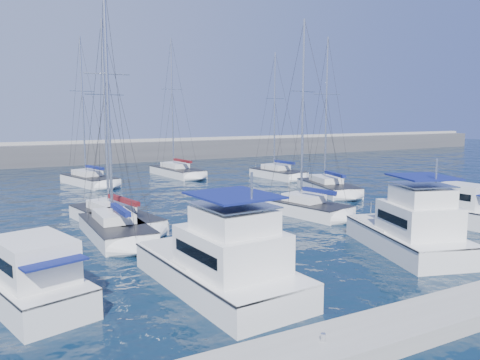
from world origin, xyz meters
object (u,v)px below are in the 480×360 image
sailboat_mid_e (328,187)px  sailboat_mid_b (114,218)px  motor_yacht_port_inner (223,265)px  sailboat_back_b (177,171)px  motor_yacht_stbd_inner (411,232)px  sailboat_mid_c (307,208)px  sailboat_back_a (89,180)px  motor_yacht_stbd_outer (455,210)px  motor_yacht_port_outer (31,282)px  sailboat_back_c (278,173)px  sailboat_mid_a (116,229)px

sailboat_mid_e → sailboat_mid_b: bearing=-157.5°
motor_yacht_port_inner → sailboat_back_b: bearing=67.4°
motor_yacht_port_inner → motor_yacht_stbd_inner: 11.40m
sailboat_mid_c → sailboat_back_a: bearing=103.3°
sailboat_mid_c → sailboat_mid_e: bearing=30.0°
motor_yacht_stbd_outer → sailboat_back_b: 33.48m
sailboat_mid_e → motor_yacht_port_inner: bearing=-125.6°
motor_yacht_stbd_inner → sailboat_back_a: 35.10m
motor_yacht_stbd_outer → sailboat_back_b: (-7.93, 32.53, -0.41)m
motor_yacht_port_outer → sailboat_mid_e: bearing=14.1°
motor_yacht_port_inner → motor_yacht_stbd_outer: (19.37, 3.53, -0.19)m
motor_yacht_port_outer → sailboat_back_c: sailboat_back_c is taller
motor_yacht_port_inner → sailboat_mid_e: (19.75, 17.63, -0.61)m
sailboat_mid_a → sailboat_mid_c: bearing=-1.9°
sailboat_back_b → sailboat_back_a: bearing=-173.7°
sailboat_mid_c → sailboat_back_c: bearing=50.4°
sailboat_mid_a → sailboat_mid_b: (0.67, 3.19, -0.04)m
motor_yacht_port_inner → sailboat_back_a: sailboat_back_a is taller
motor_yacht_stbd_inner → sailboat_mid_b: (-12.69, 13.83, -0.63)m
sailboat_mid_a → sailboat_back_b: bearing=61.3°
motor_yacht_port_inner → sailboat_mid_e: bearing=36.8°
sailboat_back_b → motor_yacht_stbd_inner: bearing=-97.0°
sailboat_mid_a → sailboat_mid_e: bearing=16.7°
motor_yacht_port_inner → sailboat_mid_b: 14.04m
motor_yacht_stbd_inner → motor_yacht_stbd_outer: size_ratio=1.43×
motor_yacht_port_outer → sailboat_back_b: (18.74, 33.88, -0.41)m
motor_yacht_stbd_outer → sailboat_mid_c: (-7.26, 6.96, -0.40)m
sailboat_mid_e → motor_yacht_port_outer: bearing=-137.7°
sailboat_mid_b → sailboat_mid_c: size_ratio=0.96×
motor_yacht_port_inner → sailboat_back_c: (21.18, 28.66, -0.60)m
sailboat_back_a → sailboat_back_b: bearing=-2.6°
sailboat_mid_e → sailboat_back_c: size_ratio=1.01×
sailboat_mid_b → sailboat_mid_e: (21.04, 3.66, 0.02)m
sailboat_mid_e → sailboat_back_b: (-8.31, 18.43, 0.01)m
motor_yacht_port_inner → sailboat_back_c: 35.64m
sailboat_mid_b → motor_yacht_stbd_outer: bearing=-37.9°
sailboat_mid_a → sailboat_mid_e: 22.76m
sailboat_back_c → motor_yacht_port_outer: bearing=-144.2°
sailboat_mid_b → sailboat_mid_c: bearing=-25.7°
motor_yacht_stbd_inner → sailboat_back_a: sailboat_back_a is taller
motor_yacht_port_inner → motor_yacht_port_outer: bearing=158.4°
sailboat_mid_a → sailboat_back_b: size_ratio=0.94×
motor_yacht_stbd_inner → sailboat_back_a: size_ratio=0.55×
motor_yacht_port_outer → sailboat_mid_e: (27.05, 15.45, -0.42)m
motor_yacht_port_outer → motor_yacht_stbd_outer: bearing=-12.7°
sailboat_mid_c → sailboat_back_c: 20.30m
sailboat_mid_a → sailboat_mid_b: size_ratio=1.13×
sailboat_mid_e → sailboat_back_c: (1.43, 11.02, 0.01)m
motor_yacht_stbd_outer → sailboat_back_b: bearing=95.0°
motor_yacht_port_outer → sailboat_mid_a: size_ratio=0.47×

